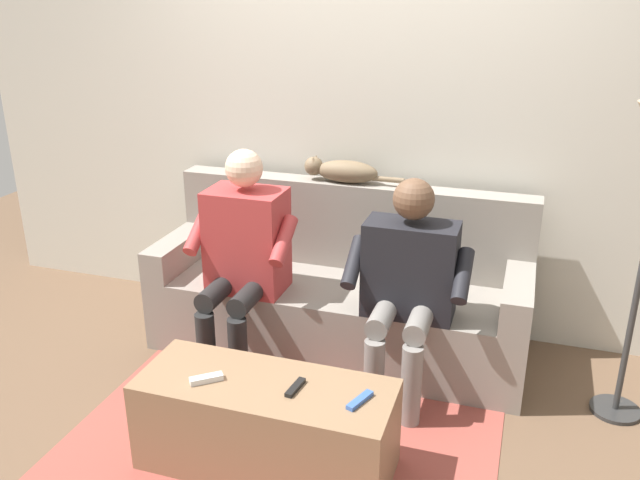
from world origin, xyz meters
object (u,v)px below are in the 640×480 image
couch (340,295)px  remote_white (206,379)px  cat_on_backrest (342,171)px  person_left_seated (408,279)px  remote_black (295,387)px  remote_blue (360,400)px  coffee_table (266,425)px  person_right_seated (243,249)px

couch → remote_white: bearing=78.6°
cat_on_backrest → person_left_seated: bearing=131.4°
remote_black → remote_blue: bearing=95.7°
coffee_table → remote_white: 0.33m
coffee_table → remote_black: bearing=179.5°
cat_on_backrest → remote_black: bearing=98.4°
person_right_seated → coffee_table: bearing=119.3°
remote_blue → remote_white: bearing=-64.3°
couch → person_right_seated: person_right_seated is taller
coffee_table → cat_on_backrest: bearing=-87.3°
person_right_seated → remote_white: bearing=103.5°
person_right_seated → remote_white: (-0.21, 0.85, -0.23)m
cat_on_backrest → couch: bearing=105.5°
couch → coffee_table: size_ratio=1.91×
person_left_seated → couch: bearing=-38.4°
remote_blue → person_right_seated: bearing=-112.3°
remote_white → remote_black: 0.38m
coffee_table → remote_white: (0.24, 0.06, 0.22)m
coffee_table → remote_blue: 0.47m
remote_blue → person_left_seated: bearing=-161.6°
coffee_table → person_right_seated: size_ratio=0.92×
couch → remote_black: size_ratio=15.37×
cat_on_backrest → remote_white: size_ratio=4.20×
person_right_seated → remote_black: (-0.58, 0.79, -0.24)m
couch → person_left_seated: person_left_seated is taller
coffee_table → cat_on_backrest: cat_on_backrest is taller
remote_white → remote_blue: bearing=-34.4°
remote_blue → remote_black: same height
person_right_seated → person_left_seated: bearing=178.2°
couch → cat_on_backrest: 0.71m
couch → remote_white: size_ratio=15.01×
person_left_seated → person_right_seated: (0.89, -0.03, 0.03)m
coffee_table → remote_black: remote_black is taller
couch → person_left_seated: size_ratio=1.86×
person_left_seated → remote_blue: (0.03, 0.77, -0.20)m
remote_white → couch: bearing=39.3°
couch → person_right_seated: (0.44, 0.32, 0.35)m
remote_white → person_left_seated: bearing=11.1°
couch → cat_on_backrest: cat_on_backrest is taller
person_left_seated → cat_on_backrest: (0.51, -0.57, 0.35)m
coffee_table → cat_on_backrest: size_ratio=1.87×
person_right_seated → remote_blue: size_ratio=8.13×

